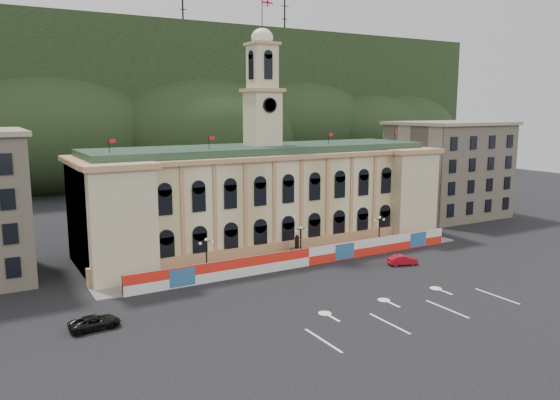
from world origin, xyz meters
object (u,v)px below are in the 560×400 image
statue (297,252)px  black_suv (95,322)px  lamp_center (301,241)px  red_sedan (403,260)px

statue → black_suv: 31.58m
lamp_center → statue: bearing=90.0°
red_sedan → statue: bearing=69.9°
statue → lamp_center: bearing=-90.0°
statue → lamp_center: (0.00, -1.00, 1.89)m
lamp_center → red_sedan: 14.16m
lamp_center → black_suv: (-29.69, -9.74, -2.40)m
lamp_center → red_sedan: size_ratio=1.18×
statue → red_sedan: statue is taller
black_suv → lamp_center: bearing=-75.7°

